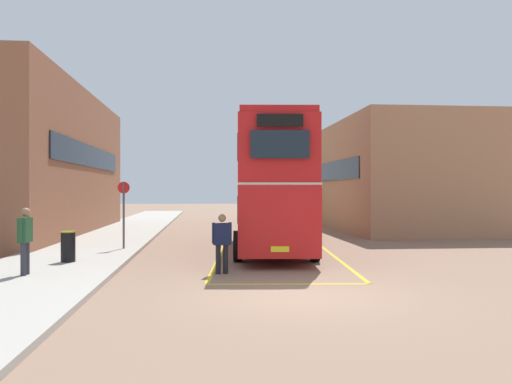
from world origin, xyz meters
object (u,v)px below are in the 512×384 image
Objects in this scene: pedestrian_boarding at (222,239)px; double_decker_bus at (272,185)px; bus_stop_sign at (124,208)px; single_deck_bus at (280,199)px; litter_bin at (68,246)px; pedestrian_waiting_near at (25,236)px.

double_decker_bus is at bearing 69.80° from pedestrian_boarding.
single_deck_bus is at bearing 67.28° from bus_stop_sign.
bus_stop_sign is (-5.57, -0.23, -0.87)m from double_decker_bus.
litter_bin is (-6.67, -3.83, -1.91)m from double_decker_bus.
litter_bin is (-9.93, -24.68, -1.03)m from single_deck_bus.
single_deck_bus is at bearing 78.61° from pedestrian_boarding.
single_deck_bus is at bearing 69.09° from pedestrian_waiting_near.
pedestrian_waiting_near reaches higher than litter_bin.
litter_bin is 0.37× the size of bus_stop_sign.
pedestrian_waiting_near is 0.69× the size of bus_stop_sign.
double_decker_bus reaches higher than pedestrian_waiting_near.
bus_stop_sign is at bearing 122.62° from pedestrian_boarding.
double_decker_bus is at bearing 2.41° from bus_stop_sign.
double_decker_bus is 4.43× the size of bus_stop_sign.
litter_bin is (-4.58, 1.85, -0.34)m from pedestrian_boarding.
pedestrian_boarding is at bearing 6.88° from pedestrian_waiting_near.
pedestrian_waiting_near is at bearing -104.29° from bus_stop_sign.
double_decker_bus is 6.68× the size of pedestrian_boarding.
single_deck_bus is 5.27× the size of pedestrian_waiting_near.
bus_stop_sign is at bearing -177.59° from double_decker_bus.
double_decker_bus is 9.59m from pedestrian_waiting_near.
single_deck_bus reaches higher than pedestrian_waiting_near.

